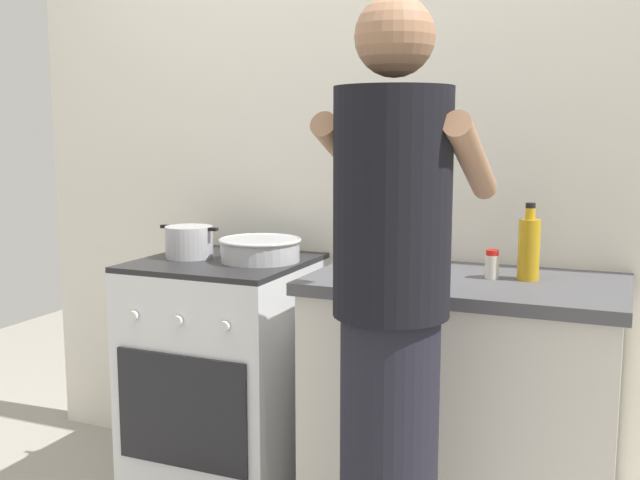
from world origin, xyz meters
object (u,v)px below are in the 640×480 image
Objects in this scene: mixing_bowl at (260,249)px; spice_bottle at (492,265)px; oil_bottle at (529,248)px; stove_range at (226,377)px; person at (391,330)px; pot at (189,242)px; utensil_crock at (416,240)px.

mixing_bowl is 3.22× the size of spice_bottle.
spice_bottle is 0.38× the size of oil_bottle.
person reaches higher than stove_range.
utensil_crock reaches higher than pot.
utensil_crock is at bearing 14.97° from stove_range.
oil_bottle is at bearing 12.02° from spice_bottle.
person reaches higher than utensil_crock.
stove_range is 0.53× the size of person.
utensil_crock is at bearing 100.86° from person.
pot is at bearing -166.82° from utensil_crock.
pot reaches higher than spice_bottle.
utensil_crock reaches higher than mixing_bowl.
stove_range is at bearing -169.43° from mixing_bowl.
person is at bearing -113.57° from oil_bottle.
stove_range is 1.22m from oil_bottle.
pot is at bearing -175.87° from stove_range.
spice_bottle is 0.06× the size of person.
utensil_crock reaches higher than oil_bottle.
person is at bearing -29.50° from pot.
person is (0.68, -0.58, -0.09)m from mixing_bowl.
utensil_crock is at bearing 152.18° from spice_bottle.
stove_range is at bearing -177.38° from oil_bottle.
utensil_crock is 0.19× the size of person.
oil_bottle is at bearing -18.10° from utensil_crock.
pot is 0.99× the size of oil_bottle.
mixing_bowl is 0.95m from oil_bottle.
utensil_crock is 0.34m from spice_bottle.
mixing_bowl is at bearing -179.98° from spice_bottle.
stove_range is 3.65× the size of oil_bottle.
oil_bottle is at bearing 2.62° from stove_range.
person is at bearing -33.98° from stove_range.
utensil_crock reaches higher than spice_bottle.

